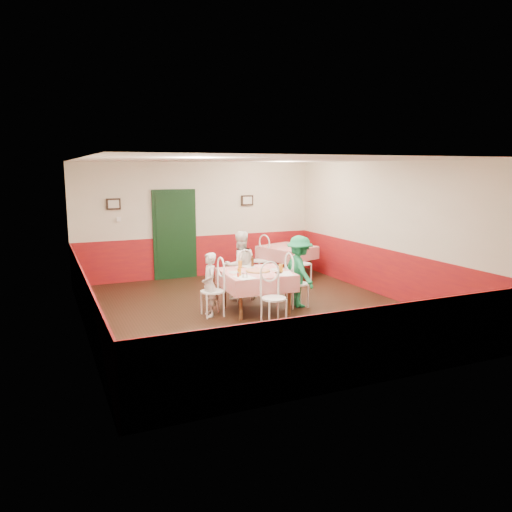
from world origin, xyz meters
name	(u,v)px	position (x,y,z in m)	size (l,w,h in m)	color
floor	(254,312)	(0.00, 0.00, 0.00)	(7.00, 7.00, 0.00)	black
ceiling	(254,160)	(0.00, 0.00, 2.80)	(7.00, 7.00, 0.00)	white
back_wall	(198,220)	(0.00, 3.50, 1.40)	(6.00, 0.10, 2.80)	beige
front_wall	(371,275)	(0.00, -3.50, 1.40)	(6.00, 0.10, 2.80)	beige
left_wall	(81,248)	(-3.00, 0.00, 1.40)	(0.10, 7.00, 2.80)	beige
right_wall	(388,230)	(3.00, 0.00, 1.40)	(0.10, 7.00, 2.80)	beige
wainscot_back	(199,256)	(0.00, 3.48, 0.50)	(6.00, 0.03, 1.00)	maroon
wainscot_front	(367,347)	(0.00, -3.48, 0.50)	(6.00, 0.03, 1.00)	maroon
wainscot_left	(85,303)	(-2.98, 0.00, 0.50)	(0.03, 7.00, 1.00)	maroon
wainscot_right	(385,273)	(2.98, 0.00, 0.50)	(0.03, 7.00, 1.00)	maroon
door	(175,236)	(-0.60, 3.45, 1.05)	(0.96, 0.06, 2.10)	black
picture_left	(113,204)	(-2.00, 3.45, 1.85)	(0.32, 0.03, 0.26)	black
picture_right	(247,200)	(1.30, 3.45, 1.85)	(0.32, 0.03, 0.26)	black
thermostat	(119,219)	(-1.90, 3.45, 1.50)	(0.10, 0.03, 0.10)	white
main_table	(256,291)	(0.06, 0.06, 0.38)	(1.22, 1.22, 0.77)	red
second_table	(287,262)	(1.98, 2.54, 0.38)	(1.12, 1.12, 0.77)	red
chair_left	(212,291)	(-0.79, 0.10, 0.45)	(0.42, 0.42, 0.90)	white
chair_right	(297,284)	(0.91, 0.03, 0.45)	(0.42, 0.42, 0.90)	white
chair_far	(241,278)	(0.10, 0.91, 0.45)	(0.42, 0.42, 0.90)	white
chair_near	(274,298)	(0.03, -0.79, 0.45)	(0.42, 0.42, 0.90)	white
chair_second_a	(259,261)	(1.23, 2.54, 0.45)	(0.42, 0.42, 0.90)	white
chair_second_b	(302,264)	(1.98, 1.79, 0.45)	(0.42, 0.42, 0.90)	white
pizza	(258,271)	(0.09, 0.04, 0.77)	(0.44, 0.44, 0.03)	#B74723
plate_left	(235,272)	(-0.34, 0.09, 0.77)	(0.25, 0.25, 0.01)	white
plate_right	(278,270)	(0.49, 0.02, 0.77)	(0.25, 0.25, 0.01)	white
plate_far	(249,267)	(0.10, 0.49, 0.77)	(0.25, 0.25, 0.01)	white
glass_a	(239,272)	(-0.36, -0.15, 0.82)	(0.07, 0.07, 0.13)	#BF7219
glass_b	(281,268)	(0.45, -0.20, 0.84)	(0.08, 0.08, 0.15)	#BF7219
glass_c	(240,264)	(-0.09, 0.47, 0.83)	(0.08, 0.08, 0.14)	#BF7219
beer_bottle	(252,262)	(0.17, 0.48, 0.86)	(0.06, 0.06, 0.21)	#381C0A
shaker_a	(243,275)	(-0.37, -0.36, 0.81)	(0.04, 0.04, 0.09)	silver
shaker_b	(247,275)	(-0.32, -0.39, 0.81)	(0.04, 0.04, 0.09)	silver
shaker_c	(238,275)	(-0.43, -0.28, 0.81)	(0.04, 0.04, 0.09)	#B23319
menu_left	(245,277)	(-0.33, -0.34, 0.76)	(0.30, 0.40, 0.00)	white
menu_right	(284,274)	(0.45, -0.33, 0.76)	(0.30, 0.40, 0.00)	white
wallet	(278,273)	(0.37, -0.26, 0.77)	(0.11, 0.09, 0.02)	black
diner_left	(210,285)	(-0.84, 0.10, 0.58)	(0.42, 0.28, 1.16)	gray
diner_far	(240,266)	(0.10, 0.96, 0.70)	(0.68, 0.53, 1.41)	gray
diner_right	(299,271)	(0.96, 0.03, 0.69)	(0.90, 0.51, 1.39)	gray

